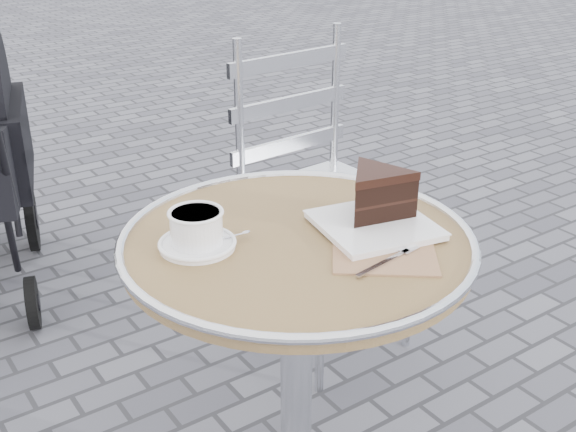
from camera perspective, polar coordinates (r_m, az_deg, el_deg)
cafe_table at (r=1.53m, az=0.70°, el=-7.28°), size 0.72×0.72×0.74m
cappuccino_set at (r=1.41m, az=-7.17°, el=-1.19°), size 0.18×0.15×0.08m
cake_plate_set at (r=1.49m, az=7.03°, el=1.22°), size 0.33×0.37×0.12m
bistro_chair at (r=2.22m, az=1.47°, el=4.59°), size 0.47×0.47×0.98m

